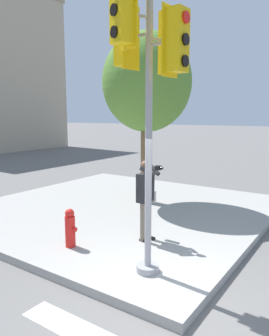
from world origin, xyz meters
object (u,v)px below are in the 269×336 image
at_px(traffic_signal_pole, 149,61).
at_px(fire_hydrant, 70,228).
at_px(street_tree, 147,84).
at_px(person_photographer, 146,193).

xyz_separation_m(traffic_signal_pole, fire_hydrant, (0.03, 1.91, -3.14)).
bearing_deg(fire_hydrant, traffic_signal_pole, -90.91).
xyz_separation_m(traffic_signal_pole, street_tree, (3.89, 2.50, 0.08)).
bearing_deg(person_photographer, fire_hydrant, 137.78).
bearing_deg(person_photographer, street_tree, 32.22).
relative_size(traffic_signal_pole, street_tree, 0.96).
distance_m(traffic_signal_pole, fire_hydrant, 3.68).
bearing_deg(fire_hydrant, person_photographer, -42.22).
distance_m(traffic_signal_pole, street_tree, 4.62).
xyz_separation_m(street_tree, fire_hydrant, (-3.86, -0.59, -3.22)).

